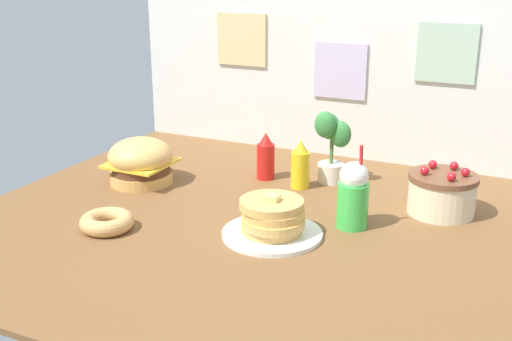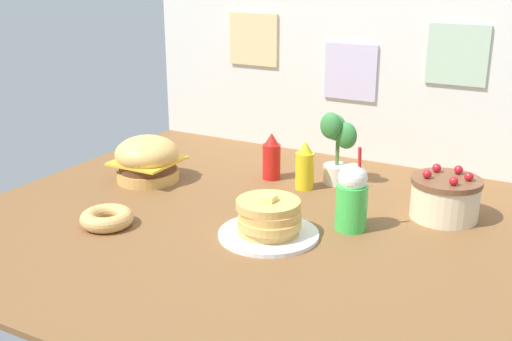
{
  "view_description": "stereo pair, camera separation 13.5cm",
  "coord_description": "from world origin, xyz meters",
  "px_view_note": "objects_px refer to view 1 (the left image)",
  "views": [
    {
      "loc": [
        0.91,
        -1.9,
        0.9
      ],
      "look_at": [
        -0.02,
        0.06,
        0.17
      ],
      "focal_mm": 44.39,
      "sensor_mm": 36.0,
      "label": 1
    },
    {
      "loc": [
        1.03,
        -1.84,
        0.9
      ],
      "look_at": [
        -0.02,
        0.06,
        0.17
      ],
      "focal_mm": 44.39,
      "sensor_mm": 36.0,
      "label": 2
    }
  ],
  "objects_px": {
    "pancake_stack": "(272,221)",
    "potted_plant": "(331,144)",
    "burger": "(141,162)",
    "layer_cake": "(442,193)",
    "cream_soda_cup": "(353,195)",
    "donut_pink_glaze": "(107,221)",
    "mustard_bottle": "(300,166)",
    "ketchup_bottle": "(266,157)"
  },
  "relations": [
    {
      "from": "pancake_stack",
      "to": "potted_plant",
      "type": "height_order",
      "value": "potted_plant"
    },
    {
      "from": "burger",
      "to": "pancake_stack",
      "type": "distance_m",
      "value": 0.77
    },
    {
      "from": "burger",
      "to": "layer_cake",
      "type": "relative_size",
      "value": 1.06
    },
    {
      "from": "cream_soda_cup",
      "to": "donut_pink_glaze",
      "type": "height_order",
      "value": "cream_soda_cup"
    },
    {
      "from": "mustard_bottle",
      "to": "donut_pink_glaze",
      "type": "height_order",
      "value": "mustard_bottle"
    },
    {
      "from": "mustard_bottle",
      "to": "donut_pink_glaze",
      "type": "bearing_deg",
      "value": -123.25
    },
    {
      "from": "mustard_bottle",
      "to": "burger",
      "type": "bearing_deg",
      "value": -159.75
    },
    {
      "from": "pancake_stack",
      "to": "cream_soda_cup",
      "type": "height_order",
      "value": "cream_soda_cup"
    },
    {
      "from": "pancake_stack",
      "to": "ketchup_bottle",
      "type": "xyz_separation_m",
      "value": [
        -0.27,
        0.53,
        0.04
      ]
    },
    {
      "from": "burger",
      "to": "mustard_bottle",
      "type": "bearing_deg",
      "value": 20.25
    },
    {
      "from": "ketchup_bottle",
      "to": "cream_soda_cup",
      "type": "xyz_separation_m",
      "value": [
        0.49,
        -0.34,
        0.03
      ]
    },
    {
      "from": "burger",
      "to": "potted_plant",
      "type": "xyz_separation_m",
      "value": [
        0.72,
        0.35,
        0.07
      ]
    },
    {
      "from": "ketchup_bottle",
      "to": "donut_pink_glaze",
      "type": "bearing_deg",
      "value": -110.72
    },
    {
      "from": "layer_cake",
      "to": "ketchup_bottle",
      "type": "bearing_deg",
      "value": 174.15
    },
    {
      "from": "mustard_bottle",
      "to": "cream_soda_cup",
      "type": "bearing_deg",
      "value": -43.25
    },
    {
      "from": "burger",
      "to": "potted_plant",
      "type": "relative_size",
      "value": 0.87
    },
    {
      "from": "donut_pink_glaze",
      "to": "potted_plant",
      "type": "relative_size",
      "value": 0.61
    },
    {
      "from": "layer_cake",
      "to": "donut_pink_glaze",
      "type": "height_order",
      "value": "layer_cake"
    },
    {
      "from": "donut_pink_glaze",
      "to": "potted_plant",
      "type": "bearing_deg",
      "value": 56.24
    },
    {
      "from": "ketchup_bottle",
      "to": "potted_plant",
      "type": "bearing_deg",
      "value": 16.64
    },
    {
      "from": "pancake_stack",
      "to": "cream_soda_cup",
      "type": "xyz_separation_m",
      "value": [
        0.22,
        0.19,
        0.06
      ]
    },
    {
      "from": "ketchup_bottle",
      "to": "donut_pink_glaze",
      "type": "height_order",
      "value": "ketchup_bottle"
    },
    {
      "from": "cream_soda_cup",
      "to": "burger",
      "type": "bearing_deg",
      "value": 176.06
    },
    {
      "from": "burger",
      "to": "layer_cake",
      "type": "distance_m",
      "value": 1.22
    },
    {
      "from": "layer_cake",
      "to": "ketchup_bottle",
      "type": "distance_m",
      "value": 0.75
    },
    {
      "from": "layer_cake",
      "to": "potted_plant",
      "type": "bearing_deg",
      "value": 162.22
    },
    {
      "from": "pancake_stack",
      "to": "layer_cake",
      "type": "xyz_separation_m",
      "value": [
        0.48,
        0.45,
        0.02
      ]
    },
    {
      "from": "cream_soda_cup",
      "to": "potted_plant",
      "type": "distance_m",
      "value": 0.48
    },
    {
      "from": "layer_cake",
      "to": "donut_pink_glaze",
      "type": "distance_m",
      "value": 1.22
    },
    {
      "from": "potted_plant",
      "to": "burger",
      "type": "bearing_deg",
      "value": -153.82
    },
    {
      "from": "layer_cake",
      "to": "potted_plant",
      "type": "xyz_separation_m",
      "value": [
        -0.49,
        0.16,
        0.09
      ]
    },
    {
      "from": "mustard_bottle",
      "to": "donut_pink_glaze",
      "type": "relative_size",
      "value": 1.08
    },
    {
      "from": "mustard_bottle",
      "to": "pancake_stack",
      "type": "bearing_deg",
      "value": -79.19
    },
    {
      "from": "mustard_bottle",
      "to": "cream_soda_cup",
      "type": "relative_size",
      "value": 0.67
    },
    {
      "from": "layer_cake",
      "to": "cream_soda_cup",
      "type": "xyz_separation_m",
      "value": [
        -0.26,
        -0.26,
        0.04
      ]
    },
    {
      "from": "burger",
      "to": "potted_plant",
      "type": "bearing_deg",
      "value": 26.18
    },
    {
      "from": "donut_pink_glaze",
      "to": "potted_plant",
      "type": "height_order",
      "value": "potted_plant"
    },
    {
      "from": "donut_pink_glaze",
      "to": "pancake_stack",
      "type": "bearing_deg",
      "value": 20.0
    },
    {
      "from": "layer_cake",
      "to": "mustard_bottle",
      "type": "distance_m",
      "value": 0.58
    },
    {
      "from": "mustard_bottle",
      "to": "cream_soda_cup",
      "type": "distance_m",
      "value": 0.43
    },
    {
      "from": "pancake_stack",
      "to": "donut_pink_glaze",
      "type": "distance_m",
      "value": 0.58
    },
    {
      "from": "cream_soda_cup",
      "to": "ketchup_bottle",
      "type": "bearing_deg",
      "value": 145.41
    }
  ]
}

